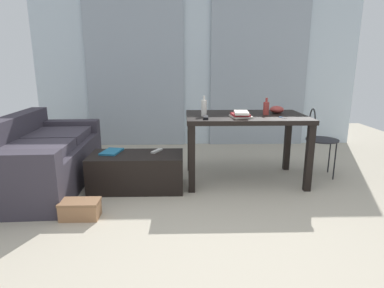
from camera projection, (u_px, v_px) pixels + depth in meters
ground_plane at (204, 185)px, 3.64m from camera, size 7.77×7.77×0.00m
wall_back at (197, 67)px, 5.29m from camera, size 5.28×0.10×2.58m
curtains at (197, 74)px, 5.23m from camera, size 3.61×0.03×2.37m
couch at (40, 158)px, 3.57m from camera, size 0.98×1.86×0.77m
coffee_table at (137, 171)px, 3.49m from camera, size 1.00×0.49×0.39m
craft_table at (245, 124)px, 3.65m from camera, size 1.35×0.83×0.78m
wire_chair at (317, 134)px, 3.85m from camera, size 0.38×0.41×0.83m
bottle_near at (204, 108)px, 3.53m from camera, size 0.06×0.06×0.22m
bottle_far at (266, 108)px, 3.62m from camera, size 0.07×0.07×0.19m
bowl at (277, 110)px, 3.75m from camera, size 0.16×0.16×0.09m
book_stack at (241, 114)px, 3.45m from camera, size 0.24×0.30×0.07m
tv_remote_on_table at (206, 117)px, 3.37m from camera, size 0.06×0.16×0.03m
scissors at (282, 117)px, 3.44m from camera, size 0.06×0.10×0.00m
tv_remote_primary at (157, 151)px, 3.55m from camera, size 0.13×0.18×0.02m
magazine at (112, 152)px, 3.52m from camera, size 0.23×0.31×0.02m
shoebox at (80, 209)px, 2.83m from camera, size 0.34×0.20×0.16m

